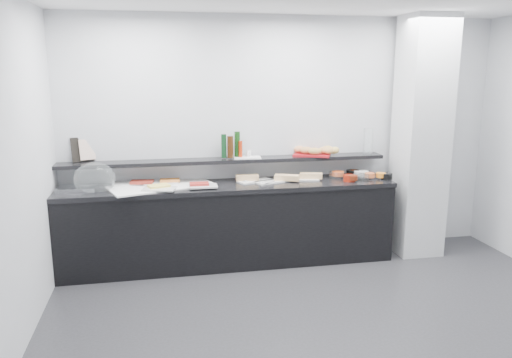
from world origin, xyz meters
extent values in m
plane|color=#2D2D30|center=(0.00, 0.00, 0.00)|extent=(5.00, 5.00, 0.00)
cube|color=silver|center=(0.00, 2.00, 1.35)|extent=(5.00, 0.02, 2.70)
cube|color=silver|center=(1.50, 1.65, 1.35)|extent=(0.50, 0.50, 2.70)
cube|color=black|center=(-0.70, 1.70, 0.42)|extent=(3.60, 0.60, 0.85)
cube|color=black|center=(-0.70, 1.70, 0.88)|extent=(3.62, 0.62, 0.05)
cube|color=black|center=(-0.70, 1.88, 1.13)|extent=(3.60, 0.25, 0.04)
cube|color=#B0B3B7|center=(-2.27, 1.73, 0.92)|extent=(0.40, 0.27, 0.04)
ellipsoid|color=silver|center=(-2.08, 1.67, 1.03)|extent=(0.42, 0.28, 0.34)
cube|color=white|center=(-1.42, 1.72, 0.91)|extent=(1.17, 0.82, 0.01)
cube|color=silver|center=(-1.78, 1.84, 0.92)|extent=(0.32, 0.24, 0.01)
cube|color=maroon|center=(-1.62, 1.81, 0.94)|extent=(0.26, 0.18, 0.02)
cube|color=silver|center=(-1.44, 1.78, 0.92)|extent=(0.40, 0.33, 0.01)
cube|color=orange|center=(-1.32, 1.83, 0.94)|extent=(0.21, 0.14, 0.02)
cube|color=silver|center=(-1.44, 1.53, 0.92)|extent=(0.37, 0.30, 0.01)
cube|color=#FEE362|center=(-1.44, 1.59, 0.94)|extent=(0.24, 0.20, 0.02)
cube|color=silver|center=(-0.99, 1.56, 0.92)|extent=(0.30, 0.20, 0.01)
cube|color=maroon|center=(-1.03, 1.60, 0.94)|extent=(0.20, 0.13, 0.02)
cube|color=white|center=(-0.40, 1.77, 0.91)|extent=(0.42, 0.29, 0.01)
cube|color=tan|center=(-0.48, 1.79, 0.94)|extent=(0.25, 0.11, 0.06)
cylinder|color=silver|center=(-0.47, 1.76, 0.92)|extent=(0.14, 0.09, 0.01)
cube|color=silver|center=(-0.22, 1.70, 0.91)|extent=(0.42, 0.29, 0.01)
cube|color=#E5B378|center=(-0.05, 1.70, 0.94)|extent=(0.29, 0.20, 0.06)
cylinder|color=#B4B5BB|center=(-0.26, 1.61, 0.92)|extent=(0.14, 0.10, 0.01)
cube|color=white|center=(0.13, 1.76, 0.91)|extent=(0.40, 0.22, 0.01)
cube|color=tan|center=(0.24, 1.75, 0.94)|extent=(0.27, 0.17, 0.06)
cylinder|color=silver|center=(0.27, 1.76, 0.92)|extent=(0.16, 0.02, 0.01)
cylinder|color=white|center=(0.55, 1.77, 0.94)|extent=(0.21, 0.21, 0.07)
cylinder|color=#F25A21|center=(0.57, 1.79, 0.95)|extent=(0.18, 0.18, 0.05)
cylinder|color=black|center=(0.77, 1.84, 0.94)|extent=(0.18, 0.18, 0.07)
cylinder|color=#5C230D|center=(0.80, 1.84, 0.95)|extent=(0.14, 0.14, 0.05)
cylinder|color=white|center=(0.88, 1.77, 0.94)|extent=(0.17, 0.17, 0.07)
cylinder|color=silver|center=(0.85, 1.76, 0.95)|extent=(0.21, 0.21, 0.05)
cylinder|color=maroon|center=(0.63, 1.59, 0.94)|extent=(0.15, 0.15, 0.07)
cylinder|color=#5E1E0D|center=(0.66, 1.55, 0.95)|extent=(0.14, 0.14, 0.05)
cylinder|color=silver|center=(0.78, 1.60, 0.94)|extent=(0.18, 0.18, 0.07)
cylinder|color=#D76634|center=(0.90, 1.64, 0.95)|extent=(0.13, 0.13, 0.05)
cylinder|color=black|center=(1.08, 1.59, 0.94)|extent=(0.16, 0.16, 0.07)
cylinder|color=orange|center=(1.02, 1.62, 0.95)|extent=(0.11, 0.11, 0.05)
cube|color=black|center=(-2.22, 2.00, 1.28)|extent=(0.24, 0.14, 0.26)
cube|color=beige|center=(-2.18, 1.98, 1.28)|extent=(0.17, 0.10, 0.22)
cube|color=white|center=(-0.47, 1.87, 1.16)|extent=(0.31, 0.21, 0.01)
cylinder|color=#0E3317|center=(-0.73, 1.87, 1.29)|extent=(0.07, 0.07, 0.26)
cylinder|color=#381D0A|center=(-0.66, 1.86, 1.28)|extent=(0.08, 0.08, 0.24)
cylinder|color=#123C10|center=(-0.57, 1.92, 1.30)|extent=(0.06, 0.06, 0.28)
cylinder|color=red|center=(-0.54, 1.88, 1.25)|extent=(0.05, 0.05, 0.18)
cylinder|color=silver|center=(-0.45, 1.90, 1.20)|extent=(0.03, 0.03, 0.07)
cylinder|color=white|center=(-0.43, 1.91, 1.20)|extent=(0.03, 0.03, 0.07)
cube|color=#A11119|center=(0.29, 1.90, 1.16)|extent=(0.49, 0.43, 0.02)
ellipsoid|color=#D48551|center=(0.16, 1.98, 1.21)|extent=(0.15, 0.11, 0.08)
ellipsoid|color=#B78F45|center=(0.47, 1.92, 1.21)|extent=(0.17, 0.14, 0.08)
ellipsoid|color=tan|center=(0.49, 1.93, 1.21)|extent=(0.13, 0.09, 0.08)
ellipsoid|color=#B58945|center=(0.30, 1.81, 1.21)|extent=(0.17, 0.13, 0.08)
ellipsoid|color=tan|center=(0.47, 1.81, 1.21)|extent=(0.15, 0.12, 0.08)
ellipsoid|color=#D7B052|center=(0.54, 1.83, 1.21)|extent=(0.14, 0.11, 0.08)
ellipsoid|color=#B77D46|center=(0.22, 1.90, 1.21)|extent=(0.15, 0.10, 0.08)
ellipsoid|color=#BF8148|center=(0.42, 1.85, 1.21)|extent=(0.17, 0.12, 0.08)
cylinder|color=white|center=(0.95, 1.85, 1.30)|extent=(0.14, 0.14, 0.30)
camera|label=1|loc=(-1.43, -3.51, 2.11)|focal=35.00mm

